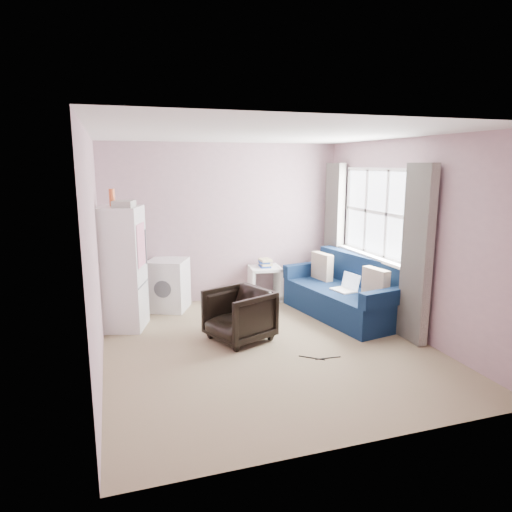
{
  "coord_description": "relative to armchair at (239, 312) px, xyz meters",
  "views": [
    {
      "loc": [
        -1.72,
        -4.93,
        2.17
      ],
      "look_at": [
        0.05,
        0.6,
        1.0
      ],
      "focal_mm": 32.0,
      "sensor_mm": 36.0,
      "label": 1
    }
  ],
  "objects": [
    {
      "name": "window_dressing",
      "position": [
        2.05,
        0.4,
        0.75
      ],
      "size": [
        0.17,
        2.62,
        2.18
      ],
      "color": "white",
      "rests_on": "ground"
    },
    {
      "name": "room",
      "position": [
        0.29,
        -0.29,
        0.9
      ],
      "size": [
        3.84,
        4.24,
        2.54
      ],
      "color": "#917E5F",
      "rests_on": "ground"
    },
    {
      "name": "washing_machine",
      "position": [
        -0.69,
        1.52,
        0.04
      ],
      "size": [
        0.72,
        0.72,
        0.77
      ],
      "rotation": [
        0.0,
        0.0,
        -0.43
      ],
      "color": "white",
      "rests_on": "ground"
    },
    {
      "name": "armchair",
      "position": [
        0.0,
        0.0,
        0.0
      ],
      "size": [
        0.87,
        0.89,
        0.72
      ],
      "primitive_type": "imported",
      "rotation": [
        0.0,
        0.0,
        -1.18
      ],
      "color": "black",
      "rests_on": "ground"
    },
    {
      "name": "fridge",
      "position": [
        -1.36,
        0.9,
        0.47
      ],
      "size": [
        0.71,
        0.7,
        1.86
      ],
      "rotation": [
        0.0,
        0.0,
        -0.3
      ],
      "color": "white",
      "rests_on": "ground"
    },
    {
      "name": "side_table",
      "position": [
        0.87,
        1.56,
        -0.04
      ],
      "size": [
        0.54,
        0.54,
        0.67
      ],
      "rotation": [
        0.0,
        0.0,
        -0.11
      ],
      "color": "white",
      "rests_on": "ground"
    },
    {
      "name": "sofa",
      "position": [
        1.74,
        0.44,
        -0.04
      ],
      "size": [
        1.21,
        2.05,
        0.86
      ],
      "rotation": [
        0.0,
        0.0,
        0.18
      ],
      "color": "#0F2548",
      "rests_on": "ground"
    },
    {
      "name": "floor_cables",
      "position": [
        0.72,
        -0.83,
        -0.35
      ],
      "size": [
        0.45,
        0.2,
        0.01
      ],
      "rotation": [
        0.0,
        0.0,
        -0.33
      ],
      "color": "black",
      "rests_on": "ground"
    }
  ]
}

